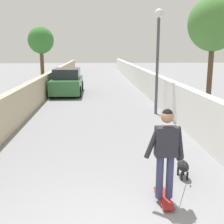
% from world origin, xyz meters
% --- Properties ---
extents(ground_plane, '(80.00, 80.00, 0.00)m').
position_xyz_m(ground_plane, '(14.00, 0.00, 0.00)').
color(ground_plane, gray).
extents(wall_left, '(48.00, 0.30, 1.28)m').
position_xyz_m(wall_left, '(12.00, 2.98, 0.64)').
color(wall_left, tan).
rests_on(wall_left, ground).
extents(fence_right, '(48.00, 0.30, 1.42)m').
position_xyz_m(fence_right, '(12.00, -2.98, 0.71)').
color(fence_right, white).
rests_on(fence_right, ground).
extents(tree_right_mid, '(1.91, 1.91, 4.66)m').
position_xyz_m(tree_right_mid, '(7.50, -4.33, 3.60)').
color(tree_right_mid, brown).
rests_on(tree_right_mid, ground).
extents(tree_left_far, '(1.92, 1.92, 4.35)m').
position_xyz_m(tree_left_far, '(19.00, 4.18, 3.29)').
color(tree_left_far, brown).
rests_on(tree_left_far, ground).
extents(lamp_post, '(0.36, 0.36, 4.25)m').
position_xyz_m(lamp_post, '(8.31, -2.43, 2.91)').
color(lamp_post, '#4C4C51').
rests_on(lamp_post, ground).
extents(skateboard, '(0.80, 0.21, 0.08)m').
position_xyz_m(skateboard, '(1.19, -1.08, 0.07)').
color(skateboard, maroon).
rests_on(skateboard, ground).
extents(person_skateboarder, '(0.22, 0.71, 1.62)m').
position_xyz_m(person_skateboarder, '(1.19, -1.08, 1.03)').
color(person_skateboarder, '#333859').
rests_on(person_skateboarder, skateboard).
extents(dog, '(1.29, 0.75, 1.06)m').
position_xyz_m(dog, '(2.17, -1.71, 0.27)').
color(dog, black).
rests_on(dog, ground).
extents(car_near, '(4.29, 1.80, 1.54)m').
position_xyz_m(car_near, '(14.11, 1.83, 0.72)').
color(car_near, '#336B38').
rests_on(car_near, ground).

